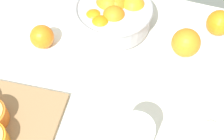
# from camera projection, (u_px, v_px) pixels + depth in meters

# --- Properties ---
(ground_plane) EXTENTS (1.18, 0.84, 0.03)m
(ground_plane) POSITION_uv_depth(u_px,v_px,m) (111.00, 95.00, 0.82)
(ground_plane) COLOR silver
(fruit_bowl) EXTENTS (0.23, 0.23, 0.10)m
(fruit_bowl) POSITION_uv_depth(u_px,v_px,m) (113.00, 15.00, 0.90)
(fruit_bowl) COLOR #99999E
(fruit_bowl) RESTS_ON ground_plane
(juice_glass) EXTENTS (0.08, 0.08, 0.10)m
(juice_glass) POSITION_uv_depth(u_px,v_px,m) (135.00, 139.00, 0.68)
(juice_glass) COLOR white
(juice_glass) RESTS_ON ground_plane
(loose_orange_0) EXTENTS (0.08, 0.08, 0.08)m
(loose_orange_0) POSITION_uv_depth(u_px,v_px,m) (186.00, 43.00, 0.85)
(loose_orange_0) COLOR orange
(loose_orange_0) RESTS_ON ground_plane
(loose_orange_2) EXTENTS (0.07, 0.07, 0.07)m
(loose_orange_2) POSITION_uv_depth(u_px,v_px,m) (42.00, 37.00, 0.87)
(loose_orange_2) COLOR orange
(loose_orange_2) RESTS_ON ground_plane
(loose_orange_3) EXTENTS (0.08, 0.08, 0.08)m
(loose_orange_3) POSITION_uv_depth(u_px,v_px,m) (219.00, 23.00, 0.90)
(loose_orange_3) COLOR orange
(loose_orange_3) RESTS_ON ground_plane
(spoon) EXTENTS (0.12, 0.10, 0.01)m
(spoon) POSITION_uv_depth(u_px,v_px,m) (221.00, 121.00, 0.75)
(spoon) COLOR silver
(spoon) RESTS_ON ground_plane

